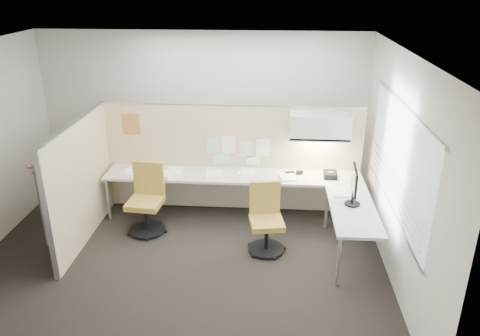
# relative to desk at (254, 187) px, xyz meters

# --- Properties ---
(floor) EXTENTS (5.50, 4.50, 0.01)m
(floor) POSITION_rel_desk_xyz_m (-0.93, -1.13, -0.61)
(floor) COLOR black
(floor) RESTS_ON ground
(ceiling) EXTENTS (5.50, 4.50, 0.01)m
(ceiling) POSITION_rel_desk_xyz_m (-0.93, -1.13, 2.20)
(ceiling) COLOR white
(ceiling) RESTS_ON wall_back
(wall_back) EXTENTS (5.50, 0.02, 2.80)m
(wall_back) POSITION_rel_desk_xyz_m (-0.93, 1.12, 0.80)
(wall_back) COLOR beige
(wall_back) RESTS_ON ground
(wall_front) EXTENTS (5.50, 0.02, 2.80)m
(wall_front) POSITION_rel_desk_xyz_m (-0.93, -3.38, 0.80)
(wall_front) COLOR beige
(wall_front) RESTS_ON ground
(wall_right) EXTENTS (0.02, 4.50, 2.80)m
(wall_right) POSITION_rel_desk_xyz_m (1.82, -1.13, 0.80)
(wall_right) COLOR beige
(wall_right) RESTS_ON ground
(window_pane) EXTENTS (0.01, 2.80, 1.30)m
(window_pane) POSITION_rel_desk_xyz_m (1.79, -1.13, 0.95)
(window_pane) COLOR #96A4AE
(window_pane) RESTS_ON wall_right
(partition_back) EXTENTS (4.10, 0.06, 1.75)m
(partition_back) POSITION_rel_desk_xyz_m (-0.38, 0.47, 0.27)
(partition_back) COLOR #C4B287
(partition_back) RESTS_ON floor
(partition_left) EXTENTS (0.06, 2.20, 1.75)m
(partition_left) POSITION_rel_desk_xyz_m (-2.43, -0.63, 0.27)
(partition_left) COLOR #C4B287
(partition_left) RESTS_ON floor
(desk) EXTENTS (4.00, 2.07, 0.73)m
(desk) POSITION_rel_desk_xyz_m (0.00, 0.00, 0.00)
(desk) COLOR beige
(desk) RESTS_ON floor
(overhead_bin) EXTENTS (0.90, 0.36, 0.38)m
(overhead_bin) POSITION_rel_desk_xyz_m (0.97, 0.26, 0.91)
(overhead_bin) COLOR beige
(overhead_bin) RESTS_ON partition_back
(task_light_strip) EXTENTS (0.60, 0.06, 0.02)m
(task_light_strip) POSITION_rel_desk_xyz_m (0.97, 0.26, 0.70)
(task_light_strip) COLOR #FFEABF
(task_light_strip) RESTS_ON overhead_bin
(pinned_papers) EXTENTS (1.01, 0.00, 0.47)m
(pinned_papers) POSITION_rel_desk_xyz_m (-0.30, 0.44, 0.43)
(pinned_papers) COLOR #8CBF8C
(pinned_papers) RESTS_ON partition_back
(poster) EXTENTS (0.28, 0.00, 0.35)m
(poster) POSITION_rel_desk_xyz_m (-1.98, 0.44, 0.82)
(poster) COLOR orange
(poster) RESTS_ON partition_back
(chair_left) EXTENTS (0.55, 0.56, 1.04)m
(chair_left) POSITION_rel_desk_xyz_m (-1.59, -0.37, -0.12)
(chair_left) COLOR black
(chair_left) RESTS_ON floor
(chair_right) EXTENTS (0.52, 0.54, 0.96)m
(chair_right) POSITION_rel_desk_xyz_m (0.21, -0.78, -0.15)
(chair_right) COLOR black
(chair_right) RESTS_ON floor
(monitor) EXTENTS (0.21, 0.51, 0.53)m
(monitor) POSITION_rel_desk_xyz_m (1.37, -0.77, 0.44)
(monitor) COLOR black
(monitor) RESTS_ON desk
(phone) EXTENTS (0.21, 0.20, 0.12)m
(phone) POSITION_rel_desk_xyz_m (1.16, 0.13, 0.18)
(phone) COLOR black
(phone) RESTS_ON desk
(stapler) EXTENTS (0.15, 0.08, 0.05)m
(stapler) POSITION_rel_desk_xyz_m (0.55, 0.22, 0.15)
(stapler) COLOR black
(stapler) RESTS_ON desk
(tape_dispenser) EXTENTS (0.12, 0.09, 0.06)m
(tape_dispenser) POSITION_rel_desk_xyz_m (0.70, 0.24, 0.16)
(tape_dispenser) COLOR black
(tape_dispenser) RESTS_ON desk
(coat_hook) EXTENTS (0.18, 0.43, 1.30)m
(coat_hook) POSITION_rel_desk_xyz_m (-2.51, -1.61, 0.82)
(coat_hook) COLOR silver
(coat_hook) RESTS_ON partition_left
(paper_stack_0) EXTENTS (0.29, 0.34, 0.03)m
(paper_stack_0) POSITION_rel_desk_xyz_m (-1.92, 0.10, 0.14)
(paper_stack_0) COLOR white
(paper_stack_0) RESTS_ON desk
(paper_stack_1) EXTENTS (0.25, 0.31, 0.02)m
(paper_stack_1) POSITION_rel_desk_xyz_m (-1.28, 0.23, 0.14)
(paper_stack_1) COLOR white
(paper_stack_1) RESTS_ON desk
(paper_stack_2) EXTENTS (0.28, 0.33, 0.04)m
(paper_stack_2) POSITION_rel_desk_xyz_m (-0.63, 0.09, 0.15)
(paper_stack_2) COLOR white
(paper_stack_2) RESTS_ON desk
(paper_stack_3) EXTENTS (0.28, 0.34, 0.02)m
(paper_stack_3) POSITION_rel_desk_xyz_m (-0.13, 0.23, 0.14)
(paper_stack_3) COLOR white
(paper_stack_3) RESTS_ON desk
(paper_stack_4) EXTENTS (0.29, 0.34, 0.03)m
(paper_stack_4) POSITION_rel_desk_xyz_m (0.52, 0.08, 0.14)
(paper_stack_4) COLOR white
(paper_stack_4) RESTS_ON desk
(paper_stack_5) EXTENTS (0.27, 0.33, 0.02)m
(paper_stack_5) POSITION_rel_desk_xyz_m (1.25, -0.41, 0.14)
(paper_stack_5) COLOR white
(paper_stack_5) RESTS_ON desk
(paper_stack_6) EXTENTS (0.25, 0.32, 0.05)m
(paper_stack_6) POSITION_rel_desk_xyz_m (-1.41, 0.01, 0.15)
(paper_stack_6) COLOR white
(paper_stack_6) RESTS_ON desk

